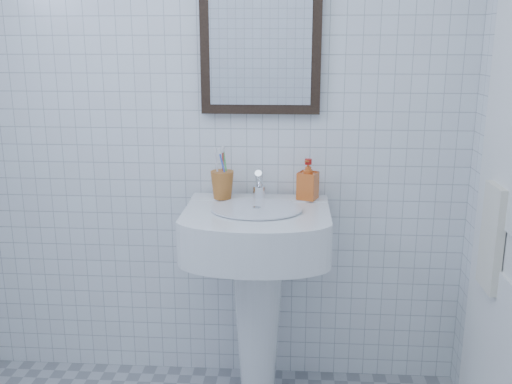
{
  "coord_description": "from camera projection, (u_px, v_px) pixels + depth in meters",
  "views": [
    {
      "loc": [
        0.34,
        -1.24,
        1.53
      ],
      "look_at": [
        0.2,
        0.86,
        0.98
      ],
      "focal_mm": 40.0,
      "sensor_mm": 36.0,
      "label": 1
    }
  ],
  "objects": [
    {
      "name": "faucet",
      "position": [
        259.0,
        186.0,
        2.41
      ],
      "size": [
        0.06,
        0.12,
        0.14
      ],
      "color": "silver",
      "rests_on": "washbasin"
    },
    {
      "name": "wall_back",
      "position": [
        215.0,
        110.0,
        2.45
      ],
      "size": [
        2.2,
        0.02,
        2.5
      ],
      "primitive_type": "cube",
      "color": "white",
      "rests_on": "ground"
    },
    {
      "name": "towel_ring",
      "position": [
        503.0,
        188.0,
        1.95
      ],
      "size": [
        0.01,
        0.18,
        0.18
      ],
      "primitive_type": "torus",
      "rotation": [
        0.0,
        1.57,
        0.0
      ],
      "color": "silver",
      "rests_on": "wall_right"
    },
    {
      "name": "wall_mirror",
      "position": [
        261.0,
        38.0,
        2.34
      ],
      "size": [
        0.5,
        0.04,
        0.62
      ],
      "color": "black",
      "rests_on": "wall_back"
    },
    {
      "name": "hand_towel",
      "position": [
        492.0,
        238.0,
        2.0
      ],
      "size": [
        0.03,
        0.16,
        0.38
      ],
      "primitive_type": "cube",
      "color": "silver",
      "rests_on": "towel_ring"
    },
    {
      "name": "toothbrush_cup",
      "position": [
        222.0,
        185.0,
        2.42
      ],
      "size": [
        0.11,
        0.11,
        0.12
      ],
      "primitive_type": null,
      "rotation": [
        0.0,
        0.0,
        0.12
      ],
      "color": "#B26427",
      "rests_on": "washbasin"
    },
    {
      "name": "soap_dispenser",
      "position": [
        308.0,
        179.0,
        2.4
      ],
      "size": [
        0.1,
        0.1,
        0.17
      ],
      "primitive_type": "imported",
      "rotation": [
        0.0,
        0.0,
        -0.36
      ],
      "color": "red",
      "rests_on": "washbasin"
    },
    {
      "name": "washbasin",
      "position": [
        257.0,
        271.0,
        2.39
      ],
      "size": [
        0.58,
        0.43,
        0.9
      ],
      "color": "white",
      "rests_on": "ground"
    }
  ]
}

